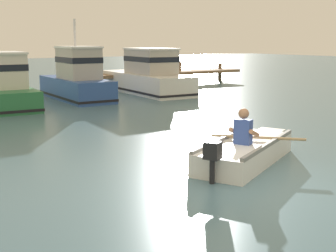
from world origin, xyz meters
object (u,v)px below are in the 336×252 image
moored_boat_green (0,87)px  moored_boat_white (147,76)px  moored_boat_blue (77,80)px  rowboat_with_person (246,151)px

moored_boat_green → moored_boat_white: size_ratio=0.85×
moored_boat_green → moored_boat_blue: moored_boat_green is taller
moored_boat_green → moored_boat_white: bearing=6.9°
moored_boat_green → moored_boat_white: moored_boat_green is taller
rowboat_with_person → moored_boat_blue: 11.93m
rowboat_with_person → moored_boat_blue: (1.30, 11.84, 0.60)m
rowboat_with_person → moored_boat_blue: moored_boat_blue is taller
rowboat_with_person → moored_boat_white: 13.46m
rowboat_with_person → moored_boat_white: size_ratio=0.52×
moored_boat_white → moored_boat_green: bearing=-173.1°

